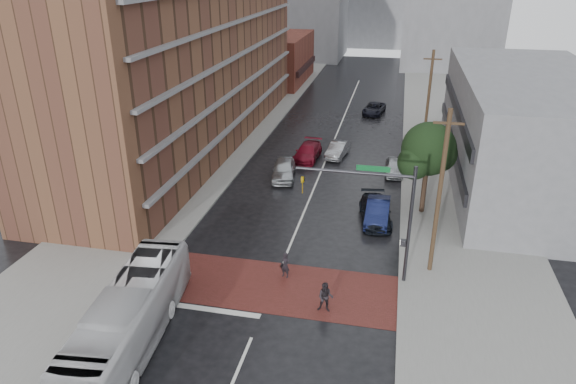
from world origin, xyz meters
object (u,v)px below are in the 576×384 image
at_px(transit_bus, 130,317).
at_px(car_travel_a, 284,170).
at_px(car_parked_near, 378,211).
at_px(car_travel_b, 338,150).
at_px(pedestrian_b, 326,297).
at_px(suv_travel, 374,109).
at_px(pedestrian_a, 285,265).
at_px(car_travel_c, 308,152).
at_px(car_parked_far, 394,167).
at_px(car_parked_mid, 375,211).

relative_size(transit_bus, car_travel_a, 2.36).
bearing_deg(car_parked_near, transit_bus, -124.15).
distance_m(transit_bus, car_parked_near, 19.00).
xyz_separation_m(car_travel_b, car_parked_near, (4.44, -12.65, 0.06)).
bearing_deg(pedestrian_b, suv_travel, 89.53).
relative_size(pedestrian_a, suv_travel, 0.33).
bearing_deg(transit_bus, car_travel_b, 71.45).
xyz_separation_m(suv_travel, car_parked_near, (1.96, -28.61, 0.09)).
distance_m(transit_bus, car_travel_c, 27.15).
bearing_deg(pedestrian_b, pedestrian_a, 135.29).
height_order(pedestrian_a, car_travel_a, same).
bearing_deg(suv_travel, car_parked_far, -73.08).
bearing_deg(car_parked_far, car_travel_c, 164.11).
distance_m(car_travel_c, car_parked_far, 8.26).
distance_m(pedestrian_a, pedestrian_b, 3.87).
bearing_deg(car_travel_b, car_travel_a, -112.62).
bearing_deg(car_parked_near, car_parked_mid, -179.24).
relative_size(car_travel_c, car_parked_far, 1.30).
distance_m(car_travel_a, car_travel_b, 7.38).
bearing_deg(pedestrian_b, car_parked_mid, 79.76).
distance_m(car_travel_a, suv_travel, 23.15).
bearing_deg(pedestrian_a, car_travel_a, 120.75).
relative_size(transit_bus, suv_travel, 2.31).
bearing_deg(car_parked_near, car_travel_c, 122.81).
xyz_separation_m(transit_bus, car_parked_near, (10.87, 15.57, -0.78)).
bearing_deg(pedestrian_b, car_travel_a, 109.16).
xyz_separation_m(pedestrian_b, car_travel_b, (-2.31, 23.75, -0.17)).
distance_m(car_travel_b, car_travel_c, 2.96).
relative_size(car_travel_b, car_travel_c, 0.84).
bearing_deg(car_travel_a, car_parked_mid, -46.61).
xyz_separation_m(pedestrian_a, suv_travel, (2.93, 36.99, -0.13)).
xyz_separation_m(car_travel_a, car_parked_near, (8.26, -6.34, -0.04)).
height_order(car_travel_a, car_parked_mid, car_travel_a).
distance_m(car_travel_a, car_travel_c, 5.11).
height_order(pedestrian_b, suv_travel, pedestrian_b).
bearing_deg(pedestrian_a, car_parked_mid, 78.47).
height_order(car_travel_c, car_parked_far, car_travel_c).
bearing_deg(car_travel_c, pedestrian_a, -80.36).
bearing_deg(car_parked_mid, car_parked_far, 74.47).
relative_size(car_travel_c, car_parked_near, 1.09).
height_order(pedestrian_b, car_travel_c, pedestrian_b).
bearing_deg(car_travel_b, pedestrian_a, -82.66).
bearing_deg(car_parked_near, pedestrian_b, -100.08).
distance_m(transit_bus, car_parked_mid, 18.91).
xyz_separation_m(suv_travel, car_parked_far, (2.89, -19.31, -0.01)).
distance_m(pedestrian_b, car_travel_b, 23.86).
bearing_deg(suv_travel, transit_bus, -92.99).
distance_m(pedestrian_a, car_travel_a, 15.10).
xyz_separation_m(transit_bus, car_travel_a, (2.61, 21.91, -0.74)).
height_order(car_travel_a, car_parked_near, car_travel_a).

